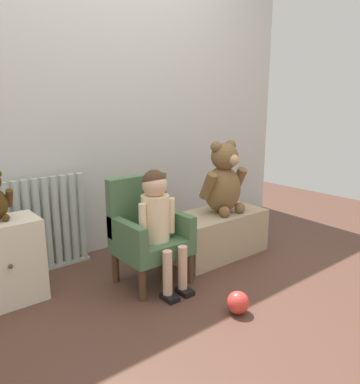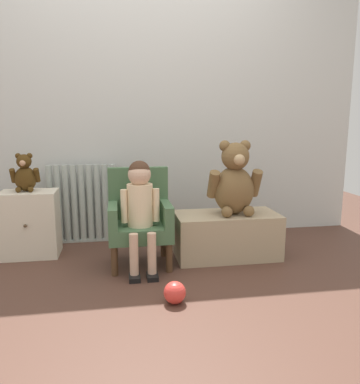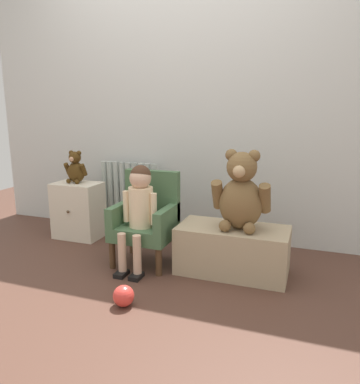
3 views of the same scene
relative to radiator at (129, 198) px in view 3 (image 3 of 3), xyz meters
name	(u,v)px [view 3 (image 3 of 3)]	position (x,y,z in m)	size (l,w,h in m)	color
ground_plane	(114,299)	(0.49, -1.14, -0.32)	(6.00, 6.00, 0.00)	#4F3227
back_wall	(185,97)	(0.49, 0.12, 0.88)	(3.80, 0.05, 2.40)	silver
radiator	(129,198)	(0.00, 0.00, 0.00)	(0.56, 0.05, 0.64)	#ACB6AE
small_dresser	(78,210)	(-0.35, -0.27, -0.08)	(0.40, 0.29, 0.48)	beige
child_armchair	(146,218)	(0.43, -0.56, 0.01)	(0.42, 0.37, 0.66)	#456743
child_figure	(139,202)	(0.43, -0.67, 0.16)	(0.25, 0.35, 0.73)	beige
low_bench	(232,250)	(1.06, -0.53, -0.16)	(0.74, 0.37, 0.32)	tan
large_teddy_bear	(241,195)	(1.11, -0.54, 0.24)	(0.38, 0.27, 0.53)	brown
small_teddy_bear	(76,169)	(-0.37, -0.26, 0.29)	(0.20, 0.14, 0.28)	#432D10
toy_ball	(124,296)	(0.58, -1.19, -0.26)	(0.12, 0.12, 0.12)	red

